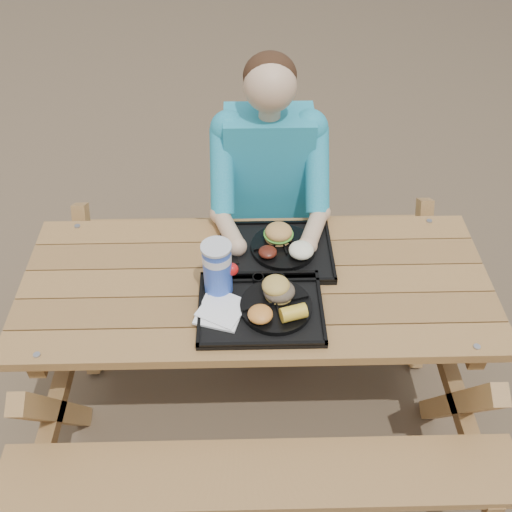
{
  "coord_description": "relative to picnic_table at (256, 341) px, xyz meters",
  "views": [
    {
      "loc": [
        -0.03,
        -1.52,
        2.32
      ],
      "look_at": [
        0.0,
        0.0,
        0.88
      ],
      "focal_mm": 40.0,
      "sensor_mm": 36.0,
      "label": 1
    }
  ],
  "objects": [
    {
      "name": "corn_cob",
      "position": [
        0.13,
        -0.22,
        0.44
      ],
      "size": [
        0.11,
        0.11,
        0.05
      ],
      "primitive_type": null,
      "rotation": [
        0.0,
        0.0,
        0.28
      ],
      "color": "gold",
      "rests_on": "plate_near"
    },
    {
      "name": "soda_cup",
      "position": [
        -0.14,
        -0.06,
        0.5
      ],
      "size": [
        0.1,
        0.1,
        0.21
      ],
      "primitive_type": "cylinder",
      "color": "blue",
      "rests_on": "tray_near"
    },
    {
      "name": "cutlery_far",
      "position": [
        -0.09,
        0.14,
        0.4
      ],
      "size": [
        0.06,
        0.16,
        0.01
      ],
      "primitive_type": "cube",
      "rotation": [
        0.0,
        0.0,
        0.22
      ],
      "color": "black",
      "rests_on": "tray_far"
    },
    {
      "name": "picnic_table",
      "position": [
        0.0,
        0.0,
        0.0
      ],
      "size": [
        1.8,
        1.49,
        0.75
      ],
      "primitive_type": null,
      "color": "#999999",
      "rests_on": "ground"
    },
    {
      "name": "plate_far",
      "position": [
        0.11,
        0.15,
        0.41
      ],
      "size": [
        0.26,
        0.26,
        0.02
      ],
      "primitive_type": "cylinder",
      "color": "black",
      "rests_on": "tray_far"
    },
    {
      "name": "tray_near",
      "position": [
        0.01,
        -0.15,
        0.39
      ],
      "size": [
        0.45,
        0.35,
        0.02
      ],
      "primitive_type": "cube",
      "color": "black",
      "rests_on": "picnic_table"
    },
    {
      "name": "condiment_bbq",
      "position": [
        0.01,
        -0.02,
        0.41
      ],
      "size": [
        0.04,
        0.04,
        0.03
      ],
      "primitive_type": "cylinder",
      "color": "#330B05",
      "rests_on": "tray_near"
    },
    {
      "name": "baked_beans",
      "position": [
        0.05,
        0.1,
        0.43
      ],
      "size": [
        0.07,
        0.07,
        0.03
      ],
      "primitive_type": "ellipsoid",
      "color": "#501A10",
      "rests_on": "plate_far"
    },
    {
      "name": "napkin_stack",
      "position": [
        -0.13,
        -0.18,
        0.4
      ],
      "size": [
        0.19,
        0.19,
        0.02
      ],
      "primitive_type": "cube",
      "rotation": [
        0.0,
        0.0,
        -0.29
      ],
      "color": "white",
      "rests_on": "tray_near"
    },
    {
      "name": "burger",
      "position": [
        0.09,
        0.2,
        0.46
      ],
      "size": [
        0.11,
        0.11,
        0.1
      ],
      "primitive_type": null,
      "color": "#C28844",
      "rests_on": "plate_far"
    },
    {
      "name": "plate_near",
      "position": [
        0.07,
        -0.16,
        0.41
      ],
      "size": [
        0.26,
        0.26,
        0.02
      ],
      "primitive_type": "cylinder",
      "color": "black",
      "rests_on": "tray_near"
    },
    {
      "name": "condiment_mustard",
      "position": [
        0.08,
        -0.04,
        0.41
      ],
      "size": [
        0.06,
        0.06,
        0.03
      ],
      "primitive_type": "cylinder",
      "color": "#F5F31B",
      "rests_on": "tray_near"
    },
    {
      "name": "ground",
      "position": [
        0.0,
        0.0,
        -0.38
      ],
      "size": [
        60.0,
        60.0,
        0.0
      ],
      "primitive_type": "plane",
      "color": "#999999",
      "rests_on": "ground"
    },
    {
      "name": "potato_salad",
      "position": [
        0.18,
        0.09,
        0.44
      ],
      "size": [
        0.1,
        0.1,
        0.05
      ],
      "primitive_type": "ellipsoid",
      "color": "white",
      "rests_on": "plate_far"
    },
    {
      "name": "diner",
      "position": [
        0.07,
        0.57,
        0.27
      ],
      "size": [
        0.48,
        0.84,
        1.28
      ],
      "primitive_type": null,
      "color": "teal",
      "rests_on": "ground"
    },
    {
      "name": "sandwich",
      "position": [
        0.08,
        -0.11,
        0.47
      ],
      "size": [
        0.11,
        0.11,
        0.11
      ],
      "primitive_type": null,
      "color": "gold",
      "rests_on": "plate_near"
    },
    {
      "name": "tray_far",
      "position": [
        0.08,
        0.14,
        0.39
      ],
      "size": [
        0.45,
        0.35,
        0.02
      ],
      "primitive_type": "cube",
      "color": "black",
      "rests_on": "picnic_table"
    },
    {
      "name": "mac_cheese",
      "position": [
        0.01,
        -0.22,
        0.44
      ],
      "size": [
        0.09,
        0.09,
        0.04
      ],
      "primitive_type": "ellipsoid",
      "color": "gold",
      "rests_on": "plate_near"
    }
  ]
}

